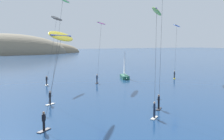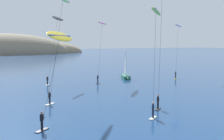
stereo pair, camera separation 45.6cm
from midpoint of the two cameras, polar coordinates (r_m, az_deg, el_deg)
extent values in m
ellipsoid|color=#7A705B|center=(196.13, -21.44, 3.01)|extent=(86.42, 46.84, 26.98)
ellipsoid|color=#84755B|center=(207.99, -17.14, 3.28)|extent=(80.59, 33.95, 18.75)
ellipsoid|color=#7A705B|center=(209.76, -21.13, 3.17)|extent=(47.25, 37.15, 24.77)
cube|color=#23664C|center=(59.63, 2.35, -1.38)|extent=(3.24, 4.95, 0.70)
cone|color=#23664C|center=(57.27, 2.70, -1.67)|extent=(1.49, 2.24, 0.67)
cylinder|color=#B2B2B7|center=(59.05, 2.40, 1.33)|extent=(0.12, 0.12, 5.00)
pyramid|color=white|center=(59.95, 2.28, 1.23)|extent=(0.81, 1.68, 4.25)
cylinder|color=#A5A5AD|center=(60.15, 2.27, -0.74)|extent=(0.81, 1.68, 0.08)
cube|color=yellow|center=(60.47, 12.34, -1.70)|extent=(1.33, 1.35, 0.08)
cylinder|color=black|center=(60.41, 12.35, -1.29)|extent=(0.22, 0.22, 0.80)
cube|color=black|center=(60.33, 12.36, -0.63)|extent=(0.39, 0.38, 0.60)
sphere|color=beige|center=(60.29, 12.37, -0.23)|extent=(0.22, 0.22, 0.22)
cylinder|color=black|center=(60.69, 12.39, -0.71)|extent=(0.40, 0.44, 0.04)
ellipsoid|color=blue|center=(63.13, 12.84, 8.77)|extent=(5.13, 4.80, 0.74)
cylinder|color=gold|center=(63.13, 12.84, 8.81)|extent=(4.05, 3.64, 0.16)
cylinder|color=#333338|center=(61.70, 12.62, 4.08)|extent=(2.05, 1.83, 10.07)
cube|color=silver|center=(28.95, 8.12, -9.61)|extent=(1.46, 1.18, 0.08)
cylinder|color=#192338|center=(28.84, 8.14, -8.76)|extent=(0.22, 0.22, 0.80)
cube|color=#192338|center=(28.67, 8.16, -7.41)|extent=(0.37, 0.39, 0.60)
sphere|color=beige|center=(28.58, 8.17, -6.59)|extent=(0.22, 0.22, 0.22)
cylinder|color=black|center=(29.04, 8.17, -7.48)|extent=(0.45, 0.38, 0.04)
ellipsoid|color=#8CD12D|center=(32.90, 8.66, 11.67)|extent=(4.39, 4.93, 0.92)
cylinder|color=#722DD1|center=(32.91, 8.66, 11.75)|extent=(3.46, 4.08, 0.16)
cylinder|color=#333338|center=(30.54, 8.43, 2.60)|extent=(2.88, 3.43, 9.97)
cube|color=silver|center=(51.51, -13.37, -2.99)|extent=(1.06, 1.51, 0.08)
cylinder|color=black|center=(51.45, -13.38, -2.50)|extent=(0.22, 0.22, 0.80)
cube|color=black|center=(51.36, -13.40, -1.73)|extent=(0.38, 0.39, 0.60)
sphere|color=tan|center=(51.31, -13.41, -1.26)|extent=(0.22, 0.22, 0.22)
cylinder|color=black|center=(51.68, -13.23, -1.81)|extent=(0.43, 0.40, 0.04)
ellipsoid|color=black|center=(55.60, -11.41, 10.24)|extent=(4.13, 4.32, 1.02)
cylinder|color=white|center=(55.60, -11.41, 10.29)|extent=(3.10, 3.35, 0.16)
cylinder|color=#333338|center=(53.34, -12.29, 4.38)|extent=(3.13, 3.39, 11.05)
cube|color=#2D2D33|center=(32.74, 9.05, -7.83)|extent=(1.42, 1.25, 0.08)
cylinder|color=black|center=(32.64, 9.06, -7.08)|extent=(0.22, 0.22, 0.80)
cube|color=black|center=(32.49, 9.08, -5.87)|extent=(0.38, 0.38, 0.60)
sphere|color=#9E7051|center=(32.41, 9.09, -5.15)|extent=(0.22, 0.22, 0.22)
cylinder|color=black|center=(32.86, 9.16, -5.96)|extent=(0.41, 0.43, 0.04)
cylinder|color=#333338|center=(33.10, 9.52, 5.06)|extent=(1.35, 1.29, 12.55)
cube|color=#2D2D33|center=(25.50, -14.16, -11.84)|extent=(1.45, 1.21, 0.08)
cylinder|color=black|center=(25.37, -14.18, -10.89)|extent=(0.22, 0.22, 0.80)
cube|color=black|center=(25.18, -14.22, -9.36)|extent=(0.38, 0.38, 0.60)
sphere|color=#9E7051|center=(25.08, -14.25, -8.43)|extent=(0.22, 0.22, 0.22)
cylinder|color=black|center=(25.52, -13.85, -9.43)|extent=(0.43, 0.41, 0.04)
ellipsoid|color=yellow|center=(28.04, -10.71, 6.74)|extent=(4.53, 4.69, 1.15)
cylinder|color=#1432E0|center=(28.04, -10.72, 6.85)|extent=(3.41, 3.61, 0.16)
cylinder|color=#333338|center=(26.51, -12.20, -1.07)|extent=(2.59, 2.75, 7.06)
cube|color=#2D2D33|center=(52.46, -3.32, -2.69)|extent=(1.21, 1.45, 0.08)
cylinder|color=#192338|center=(52.40, -3.32, -2.21)|extent=(0.22, 0.22, 0.80)
cube|color=#192338|center=(52.31, -3.33, -1.45)|extent=(0.38, 0.39, 0.60)
sphere|color=beige|center=(52.26, -3.33, -1.00)|extent=(0.22, 0.22, 0.22)
cylinder|color=black|center=(52.66, -3.23, -1.54)|extent=(0.44, 0.40, 0.04)
ellipsoid|color=#D62D9E|center=(55.51, -2.42, 9.48)|extent=(4.84, 5.24, 0.56)
cylinder|color=#28D160|center=(55.51, -2.42, 9.53)|extent=(3.91, 4.36, 0.16)
cylinder|color=#333338|center=(53.83, -2.82, 4.06)|extent=(2.18, 2.45, 10.20)
cube|color=silver|center=(35.56, -12.82, -6.82)|extent=(1.46, 1.19, 0.08)
cylinder|color=black|center=(35.47, -12.84, -6.13)|extent=(0.22, 0.22, 0.80)
cube|color=black|center=(35.33, -12.86, -5.02)|extent=(0.37, 0.39, 0.60)
sphere|color=tan|center=(35.26, -12.87, -4.34)|extent=(0.22, 0.22, 0.22)
cylinder|color=black|center=(35.67, -12.65, -5.10)|extent=(0.45, 0.38, 0.04)
cylinder|color=#333338|center=(37.47, -11.42, 4.93)|extent=(3.26, 4.04, 12.35)
camera|label=1|loc=(0.23, -90.33, -0.03)|focal=45.00mm
camera|label=2|loc=(0.23, 89.67, 0.03)|focal=45.00mm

